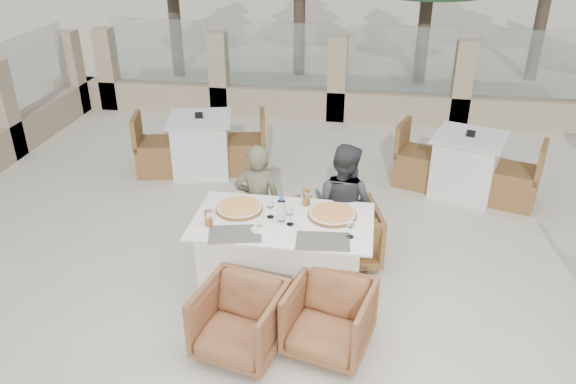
# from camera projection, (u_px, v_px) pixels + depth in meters

# --- Properties ---
(ground) EXTENTS (80.00, 80.00, 0.00)m
(ground) POSITION_uv_depth(u_px,v_px,m) (296.00, 290.00, 5.34)
(ground) COLOR beige
(ground) RESTS_ON ground
(sand_patch) EXTENTS (30.00, 16.00, 0.01)m
(sand_patch) POSITION_uv_depth(u_px,v_px,m) (359.00, 20.00, 17.63)
(sand_patch) COLOR beige
(sand_patch) RESTS_ON ground
(perimeter_wall_far) EXTENTS (10.00, 0.34, 1.60)m
(perimeter_wall_far) POSITION_uv_depth(u_px,v_px,m) (337.00, 73.00, 9.19)
(perimeter_wall_far) COLOR tan
(perimeter_wall_far) RESTS_ON ground
(dining_table) EXTENTS (1.60, 0.90, 0.77)m
(dining_table) POSITION_uv_depth(u_px,v_px,m) (283.00, 256.00, 5.15)
(dining_table) COLOR white
(dining_table) RESTS_ON ground
(placemat_near_left) EXTENTS (0.50, 0.39, 0.00)m
(placemat_near_left) POSITION_uv_depth(u_px,v_px,m) (235.00, 234.00, 4.77)
(placemat_near_left) COLOR #605952
(placemat_near_left) RESTS_ON dining_table
(placemat_near_right) EXTENTS (0.47, 0.33, 0.00)m
(placemat_near_right) POSITION_uv_depth(u_px,v_px,m) (323.00, 241.00, 4.67)
(placemat_near_right) COLOR #58544B
(placemat_near_right) RESTS_ON dining_table
(pizza_left) EXTENTS (0.45, 0.45, 0.06)m
(pizza_left) POSITION_uv_depth(u_px,v_px,m) (239.00, 208.00, 5.13)
(pizza_left) COLOR orange
(pizza_left) RESTS_ON dining_table
(pizza_right) EXTENTS (0.52, 0.52, 0.06)m
(pizza_right) POSITION_uv_depth(u_px,v_px,m) (332.00, 214.00, 5.03)
(pizza_right) COLOR #E4541F
(pizza_right) RESTS_ON dining_table
(water_bottle) EXTENTS (0.08, 0.08, 0.24)m
(water_bottle) POSITION_uv_depth(u_px,v_px,m) (281.00, 209.00, 4.92)
(water_bottle) COLOR silver
(water_bottle) RESTS_ON dining_table
(wine_glass_centre) EXTENTS (0.10, 0.10, 0.18)m
(wine_glass_centre) POSITION_uv_depth(u_px,v_px,m) (270.00, 208.00, 4.98)
(wine_glass_centre) COLOR silver
(wine_glass_centre) RESTS_ON dining_table
(wine_glass_near) EXTENTS (0.10, 0.10, 0.18)m
(wine_glass_near) POSITION_uv_depth(u_px,v_px,m) (290.00, 215.00, 4.87)
(wine_glass_near) COLOR silver
(wine_glass_near) RESTS_ON dining_table
(wine_glass_corner) EXTENTS (0.09, 0.09, 0.18)m
(wine_glass_corner) POSITION_uv_depth(u_px,v_px,m) (350.00, 228.00, 4.69)
(wine_glass_corner) COLOR white
(wine_glass_corner) RESTS_ON dining_table
(beer_glass_left) EXTENTS (0.08, 0.08, 0.14)m
(beer_glass_left) POSITION_uv_depth(u_px,v_px,m) (209.00, 218.00, 4.87)
(beer_glass_left) COLOR orange
(beer_glass_left) RESTS_ON dining_table
(beer_glass_right) EXTENTS (0.09, 0.09, 0.15)m
(beer_glass_right) POSITION_uv_depth(u_px,v_px,m) (306.00, 198.00, 5.20)
(beer_glass_right) COLOR orange
(beer_glass_right) RESTS_ON dining_table
(olive_dish) EXTENTS (0.14, 0.14, 0.04)m
(olive_dish) POSITION_uv_depth(u_px,v_px,m) (260.00, 228.00, 4.82)
(olive_dish) COLOR white
(olive_dish) RESTS_ON dining_table
(armchair_far_left) EXTENTS (0.72, 0.73, 0.53)m
(armchair_far_left) POSITION_uv_depth(u_px,v_px,m) (266.00, 220.00, 5.99)
(armchair_far_left) COLOR olive
(armchair_far_left) RESTS_ON ground
(armchair_far_right) EXTENTS (0.82, 0.84, 0.62)m
(armchair_far_right) POSITION_uv_depth(u_px,v_px,m) (344.00, 234.00, 5.65)
(armchair_far_right) COLOR brown
(armchair_far_right) RESTS_ON ground
(armchair_near_left) EXTENTS (0.77, 0.79, 0.60)m
(armchair_near_left) POSITION_uv_depth(u_px,v_px,m) (240.00, 321.00, 4.49)
(armchair_near_left) COLOR brown
(armchair_near_left) RESTS_ON ground
(armchair_near_right) EXTENTS (0.78, 0.79, 0.60)m
(armchair_near_right) POSITION_uv_depth(u_px,v_px,m) (329.00, 318.00, 4.52)
(armchair_near_right) COLOR #965D36
(armchair_near_right) RESTS_ON ground
(diner_left) EXTENTS (0.49, 0.35, 1.24)m
(diner_left) POSITION_uv_depth(u_px,v_px,m) (258.00, 203.00, 5.57)
(diner_left) COLOR #5B5B42
(diner_left) RESTS_ON ground
(diner_right) EXTENTS (0.76, 0.68, 1.28)m
(diner_right) POSITION_uv_depth(u_px,v_px,m) (343.00, 205.00, 5.50)
(diner_right) COLOR #36383B
(diner_right) RESTS_ON ground
(bg_table_a) EXTENTS (1.78, 1.16, 0.77)m
(bg_table_a) POSITION_uv_depth(u_px,v_px,m) (201.00, 145.00, 7.53)
(bg_table_a) COLOR silver
(bg_table_a) RESTS_ON ground
(bg_table_b) EXTENTS (1.82, 1.30, 0.77)m
(bg_table_b) POSITION_uv_depth(u_px,v_px,m) (466.00, 165.00, 6.95)
(bg_table_b) COLOR silver
(bg_table_b) RESTS_ON ground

